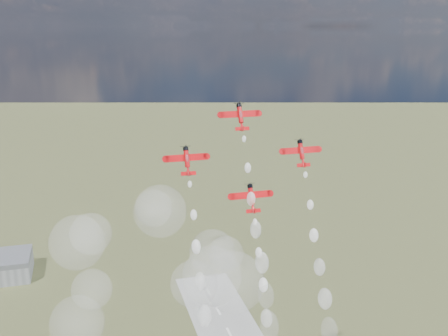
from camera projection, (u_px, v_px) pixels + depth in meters
name	position (u px, v px, depth m)	size (l,w,h in m)	color
plane_lead	(240.00, 116.00, 141.07)	(10.84, 5.58, 7.13)	red
plane_left	(187.00, 160.00, 134.75)	(10.84, 5.58, 7.13)	red
plane_right	(302.00, 153.00, 142.89)	(10.84, 5.58, 7.13)	red
plane_slot	(251.00, 198.00, 136.58)	(10.84, 5.58, 7.13)	red
smoke_trail_lead	(268.00, 314.00, 130.71)	(5.10, 29.48, 53.96)	white
drifted_smoke_cloud	(170.00, 264.00, 157.17)	(62.93, 31.72, 44.44)	white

